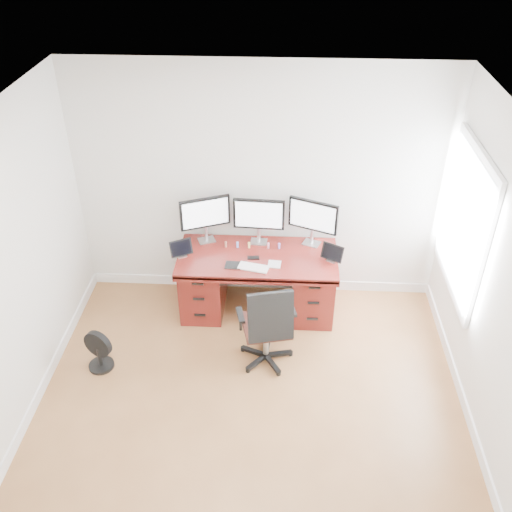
# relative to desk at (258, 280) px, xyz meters

# --- Properties ---
(ground) EXTENTS (4.50, 4.50, 0.00)m
(ground) POSITION_rel_desk_xyz_m (0.00, -1.83, -0.40)
(ground) COLOR brown
(ground) RESTS_ON ground
(back_wall) EXTENTS (4.00, 0.10, 2.70)m
(back_wall) POSITION_rel_desk_xyz_m (0.00, 0.42, 0.95)
(back_wall) COLOR silver
(back_wall) RESTS_ON ground
(desk) EXTENTS (1.70, 0.80, 0.75)m
(desk) POSITION_rel_desk_xyz_m (0.00, 0.00, 0.00)
(desk) COLOR #551511
(desk) RESTS_ON ground
(office_chair) EXTENTS (0.63, 0.63, 0.99)m
(office_chair) POSITION_rel_desk_xyz_m (0.14, -0.85, -0.08)
(office_chair) COLOR black
(office_chair) RESTS_ON ground
(floor_fan) EXTENTS (0.30, 0.25, 0.43)m
(floor_fan) POSITION_rel_desk_xyz_m (-1.53, -1.00, -0.19)
(floor_fan) COLOR black
(floor_fan) RESTS_ON ground
(monitor_left) EXTENTS (0.52, 0.24, 0.53)m
(monitor_left) POSITION_rel_desk_xyz_m (-0.58, 0.24, 0.68)
(monitor_left) COLOR silver
(monitor_left) RESTS_ON desk
(monitor_center) EXTENTS (0.55, 0.15, 0.53)m
(monitor_center) POSITION_rel_desk_xyz_m (-0.00, 0.24, 0.68)
(monitor_center) COLOR silver
(monitor_center) RESTS_ON desk
(monitor_right) EXTENTS (0.52, 0.25, 0.53)m
(monitor_right) POSITION_rel_desk_xyz_m (0.58, 0.24, 0.68)
(monitor_right) COLOR silver
(monitor_right) RESTS_ON desk
(tablet_left) EXTENTS (0.24, 0.17, 0.19)m
(tablet_left) POSITION_rel_desk_xyz_m (-0.81, -0.08, 0.43)
(tablet_left) COLOR silver
(tablet_left) RESTS_ON desk
(tablet_right) EXTENTS (0.24, 0.18, 0.19)m
(tablet_right) POSITION_rel_desk_xyz_m (0.78, -0.08, 0.43)
(tablet_right) COLOR silver
(tablet_right) RESTS_ON desk
(keyboard) EXTENTS (0.34, 0.20, 0.01)m
(keyboard) POSITION_rel_desk_xyz_m (-0.03, -0.26, 0.36)
(keyboard) COLOR white
(keyboard) RESTS_ON desk
(trackpad) EXTENTS (0.14, 0.14, 0.01)m
(trackpad) POSITION_rel_desk_xyz_m (0.18, -0.19, 0.35)
(trackpad) COLOR silver
(trackpad) RESTS_ON desk
(drawing_tablet) EXTENTS (0.22, 0.15, 0.01)m
(drawing_tablet) POSITION_rel_desk_xyz_m (-0.22, -0.23, 0.35)
(drawing_tablet) COLOR black
(drawing_tablet) RESTS_ON desk
(phone) EXTENTS (0.13, 0.07, 0.01)m
(phone) POSITION_rel_desk_xyz_m (-0.04, -0.08, 0.35)
(phone) COLOR black
(phone) RESTS_ON desk
(figurine_brown) EXTENTS (0.03, 0.03, 0.07)m
(figurine_brown) POSITION_rel_desk_xyz_m (-0.35, 0.12, 0.39)
(figurine_brown) COLOR brown
(figurine_brown) RESTS_ON desk
(figurine_blue) EXTENTS (0.03, 0.03, 0.07)m
(figurine_blue) POSITION_rel_desk_xyz_m (-0.23, 0.12, 0.39)
(figurine_blue) COLOR #6386DB
(figurine_blue) RESTS_ON desk
(figurine_yellow) EXTENTS (0.03, 0.03, 0.07)m
(figurine_yellow) POSITION_rel_desk_xyz_m (-0.10, 0.12, 0.39)
(figurine_yellow) COLOR #D8C969
(figurine_yellow) RESTS_ON desk
(figurine_pink) EXTENTS (0.03, 0.03, 0.07)m
(figurine_pink) POSITION_rel_desk_xyz_m (0.11, 0.12, 0.39)
(figurine_pink) COLOR pink
(figurine_pink) RESTS_ON desk
(figurine_purple) EXTENTS (0.03, 0.03, 0.07)m
(figurine_purple) POSITION_rel_desk_xyz_m (0.23, 0.12, 0.39)
(figurine_purple) COLOR #8D6ECF
(figurine_purple) RESTS_ON desk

